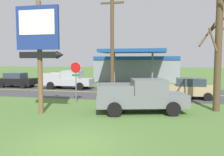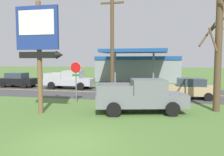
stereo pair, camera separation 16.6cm
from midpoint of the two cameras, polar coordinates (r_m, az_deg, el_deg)
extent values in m
plane|color=#4C7033|center=(8.87, -11.28, -15.82)|extent=(180.00, 180.00, 0.00)
cube|color=#3D3D3F|center=(21.14, 2.47, -3.78)|extent=(140.00, 8.00, 0.02)
cube|color=gold|center=(21.13, 2.47, -3.75)|extent=(126.00, 0.20, 0.01)
cylinder|color=brown|center=(13.52, -18.17, 4.82)|extent=(0.28, 0.28, 6.38)
cube|color=navy|center=(13.48, -18.74, 11.97)|extent=(2.54, 0.16, 2.42)
cube|color=white|center=(13.45, -18.97, 13.24)|extent=(2.13, 0.03, 1.35)
cube|color=black|center=(13.37, -18.57, 5.56)|extent=(2.29, 0.12, 0.36)
cone|color=black|center=(12.75, -13.31, 5.73)|extent=(0.40, 0.44, 0.44)
cylinder|color=slate|center=(16.37, -9.39, -2.43)|extent=(0.08, 0.08, 2.20)
cylinder|color=red|center=(16.23, -9.49, 2.64)|extent=(0.76, 0.03, 0.76)
cylinder|color=white|center=(16.25, -9.47, 2.64)|extent=(0.80, 0.01, 0.80)
cube|color=#19722D|center=(16.25, -9.47, 0.70)|extent=(0.56, 0.03, 0.14)
cylinder|color=brown|center=(15.90, -0.26, 8.47)|extent=(0.26, 0.26, 8.32)
cube|color=brown|center=(16.34, -0.26, 18.53)|extent=(1.63, 0.12, 0.12)
cylinder|color=brown|center=(14.81, 25.02, 5.39)|extent=(0.40, 0.40, 6.80)
cylinder|color=brown|center=(15.69, 25.63, 12.87)|extent=(1.45, 0.65, 1.49)
cylinder|color=brown|center=(15.36, 22.90, 10.43)|extent=(1.30, 1.12, 1.72)
cylinder|color=brown|center=(14.62, 23.94, 8.84)|extent=(0.47, 0.84, 1.49)
cube|color=gray|center=(34.26, 6.26, 2.40)|extent=(12.00, 6.00, 3.60)
cube|color=#19478C|center=(31.20, 5.77, 5.05)|extent=(12.00, 0.12, 0.50)
cube|color=#19478C|center=(28.28, 5.19, 6.82)|extent=(8.00, 5.00, 0.40)
cylinder|color=slate|center=(28.64, 0.38, 2.61)|extent=(0.24, 0.24, 4.20)
cylinder|color=slate|center=(28.12, 10.03, 2.51)|extent=(0.24, 0.24, 4.20)
cube|color=slate|center=(13.37, 6.99, -5.45)|extent=(5.52, 3.15, 0.72)
cube|color=slate|center=(13.34, 8.93, -2.11)|extent=(2.28, 2.20, 0.84)
cube|color=#28333D|center=(13.55, 12.63, -2.06)|extent=(0.50, 1.63, 0.71)
cube|color=slate|center=(14.02, 0.23, -2.30)|extent=(1.92, 0.59, 0.56)
cube|color=slate|center=(12.20, 0.64, -3.34)|extent=(1.92, 0.59, 0.56)
cube|color=slate|center=(13.10, -3.85, -2.80)|extent=(0.57, 1.85, 0.56)
cylinder|color=black|center=(14.72, 12.58, -6.02)|extent=(0.84, 0.46, 0.80)
cylinder|color=black|center=(12.88, 14.86, -7.59)|extent=(0.84, 0.46, 0.80)
cylinder|color=black|center=(14.23, -0.13, -6.28)|extent=(0.84, 0.46, 0.80)
cylinder|color=black|center=(12.32, 0.25, -7.99)|extent=(0.84, 0.46, 0.80)
cube|color=#A8AAAF|center=(24.66, -11.14, -0.91)|extent=(5.20, 1.96, 0.72)
cube|color=#A8AAAF|center=(24.43, -10.19, 0.89)|extent=(1.90, 1.80, 0.84)
cube|color=#28333D|center=(24.11, -8.23, 0.87)|extent=(0.10, 1.66, 0.71)
cube|color=#A8AAAF|center=(26.06, -13.48, 0.75)|extent=(1.95, 0.12, 0.56)
cube|color=#A8AAAF|center=(24.41, -15.30, 0.47)|extent=(1.95, 0.12, 0.56)
cube|color=#A8AAAF|center=(25.67, -16.32, 0.64)|extent=(0.12, 1.88, 0.56)
cylinder|color=black|center=(25.05, -6.86, -1.60)|extent=(0.80, 0.28, 0.80)
cylinder|color=black|center=(23.20, -8.38, -2.11)|extent=(0.80, 0.28, 0.80)
cylinder|color=black|center=(26.23, -13.56, -1.42)|extent=(0.80, 0.28, 0.80)
cylinder|color=black|center=(24.48, -15.50, -1.88)|extent=(0.80, 0.28, 0.80)
cube|color=black|center=(27.65, -23.13, -0.77)|extent=(4.20, 1.76, 0.72)
cube|color=#2D3842|center=(27.69, -23.43, 0.59)|extent=(2.10, 1.56, 0.60)
cylinder|color=black|center=(27.71, -19.86, -1.41)|extent=(0.64, 0.24, 0.64)
cylinder|color=black|center=(26.23, -21.85, -1.79)|extent=(0.64, 0.24, 0.64)
cylinder|color=black|center=(29.15, -24.24, -1.26)|extent=(0.64, 0.24, 0.64)
cylinder|color=black|center=(27.75, -26.36, -1.61)|extent=(0.64, 0.24, 0.64)
cube|color=tan|center=(18.96, 18.56, -2.94)|extent=(4.20, 1.76, 0.72)
cube|color=#2D3842|center=(18.91, 19.06, -0.96)|extent=(2.10, 1.56, 0.60)
cylinder|color=black|center=(18.02, 14.75, -4.39)|extent=(0.64, 0.24, 0.64)
cylinder|color=black|center=(19.76, 14.46, -3.60)|extent=(0.64, 0.24, 0.64)
cylinder|color=black|center=(18.36, 22.91, -4.43)|extent=(0.64, 0.24, 0.64)
cylinder|color=black|center=(20.07, 21.92, -3.66)|extent=(0.64, 0.24, 0.64)
camera|label=1|loc=(0.08, -90.30, -0.02)|focal=36.04mm
camera|label=2|loc=(0.08, 89.70, 0.02)|focal=36.04mm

